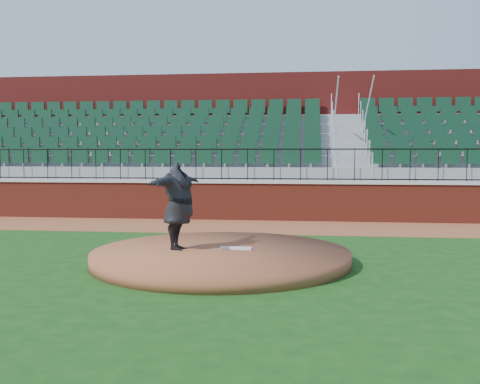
% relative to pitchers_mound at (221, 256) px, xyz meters
% --- Properties ---
extents(ground, '(90.00, 90.00, 0.00)m').
position_rel_pitchers_mound_xyz_m(ground, '(0.18, 0.07, -0.12)').
color(ground, '#143F12').
rests_on(ground, ground).
extents(warning_track, '(34.00, 3.20, 0.01)m').
position_rel_pitchers_mound_xyz_m(warning_track, '(0.18, 5.47, -0.12)').
color(warning_track, brown).
rests_on(warning_track, ground).
extents(field_wall, '(34.00, 0.35, 1.20)m').
position_rel_pitchers_mound_xyz_m(field_wall, '(0.18, 7.07, 0.47)').
color(field_wall, maroon).
rests_on(field_wall, ground).
extents(wall_cap, '(34.00, 0.45, 0.10)m').
position_rel_pitchers_mound_xyz_m(wall_cap, '(0.18, 7.07, 1.12)').
color(wall_cap, '#B7B7B7').
rests_on(wall_cap, field_wall).
extents(wall_railing, '(34.00, 0.05, 1.00)m').
position_rel_pitchers_mound_xyz_m(wall_railing, '(0.18, 7.07, 1.67)').
color(wall_railing, black).
rests_on(wall_railing, wall_cap).
extents(seating_stands, '(34.00, 5.10, 4.60)m').
position_rel_pitchers_mound_xyz_m(seating_stands, '(0.18, 9.79, 2.18)').
color(seating_stands, gray).
rests_on(seating_stands, ground).
extents(concourse_wall, '(34.00, 0.50, 5.50)m').
position_rel_pitchers_mound_xyz_m(concourse_wall, '(0.18, 12.59, 2.62)').
color(concourse_wall, maroon).
rests_on(concourse_wall, ground).
extents(pitchers_mound, '(5.11, 5.11, 0.25)m').
position_rel_pitchers_mound_xyz_m(pitchers_mound, '(0.00, 0.00, 0.00)').
color(pitchers_mound, brown).
rests_on(pitchers_mound, ground).
extents(pitching_rubber, '(0.62, 0.16, 0.04)m').
position_rel_pitchers_mound_xyz_m(pitching_rubber, '(0.28, 0.14, 0.15)').
color(pitching_rubber, silver).
rests_on(pitching_rubber, pitchers_mound).
extents(pitcher, '(1.00, 2.21, 1.74)m').
position_rel_pitchers_mound_xyz_m(pitcher, '(-0.85, -0.03, 0.99)').
color(pitcher, black).
rests_on(pitcher, pitchers_mound).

